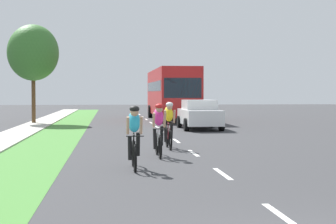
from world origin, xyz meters
The scene contains 10 objects.
ground_plane centered at (0.00, 20.00, 0.00)m, with size 120.00×120.00×0.00m, color #38383A.
grass_verge centered at (-4.90, 20.00, 0.00)m, with size 2.21×70.00×0.01m, color #478438.
sidewalk_concrete centered at (-6.84, 20.00, 0.00)m, with size 1.65×70.00×0.10m, color #B2ADA3.
lane_markings_center centered at (0.00, 24.00, 0.00)m, with size 0.12×53.49×0.01m.
cyclist_lead centered at (-2.02, 7.70, 0.81)m, with size 0.42×1.72×1.58m.
cyclist_trailing centered at (-1.18, 10.20, 0.81)m, with size 0.42×1.72×1.58m.
cyclist_distant centered at (-0.63, 12.45, 0.81)m, with size 0.42×1.72×1.58m.
sedan_white centered at (2.04, 22.00, 0.77)m, with size 1.98×4.30×1.52m.
bus_red centered at (1.71, 31.77, 1.98)m, with size 2.78×11.60×3.48m.
street_tree_near centered at (-7.24, 28.22, 4.34)m, with size 3.13×3.13×6.07m.
Camera 1 is at (-2.62, -5.44, 1.89)m, focal length 57.38 mm.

